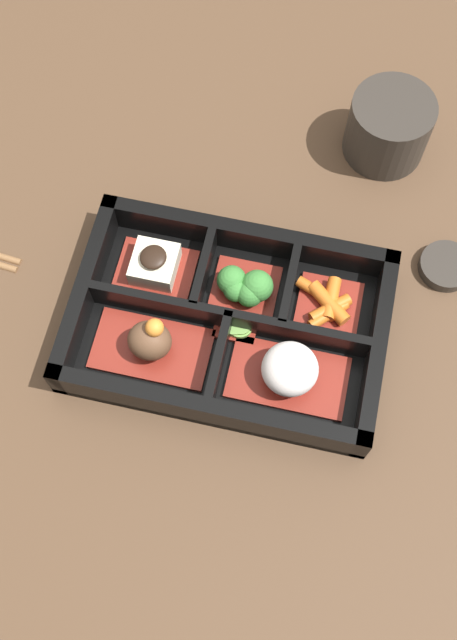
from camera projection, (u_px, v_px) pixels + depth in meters
name	position (u px, v px, depth m)	size (l,w,h in m)	color
ground_plane	(228.00, 330.00, 0.72)	(3.00, 3.00, 0.00)	#4C3523
bento_base	(228.00, 328.00, 0.71)	(0.29, 0.19, 0.01)	black
bento_rim	(229.00, 320.00, 0.70)	(0.29, 0.19, 0.04)	black
bowl_rice	(289.00, 371.00, 0.67)	(0.11, 0.06, 0.05)	maroon
bowl_stew	(151.00, 343.00, 0.68)	(0.11, 0.06, 0.05)	maroon
bowl_carrots	(328.00, 304.00, 0.71)	(0.06, 0.06, 0.02)	maroon
bowl_greens	(245.00, 287.00, 0.70)	(0.06, 0.06, 0.04)	maroon
bowl_tofu	(155.00, 266.00, 0.72)	(0.07, 0.06, 0.03)	maroon
bowl_pickles	(237.00, 324.00, 0.70)	(0.04, 0.03, 0.01)	maroon
tea_cup	(389.00, 127.00, 0.76)	(0.09, 0.09, 0.07)	#2D2823
sauce_dish	(446.00, 266.00, 0.73)	(0.05, 0.05, 0.01)	#2D2823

